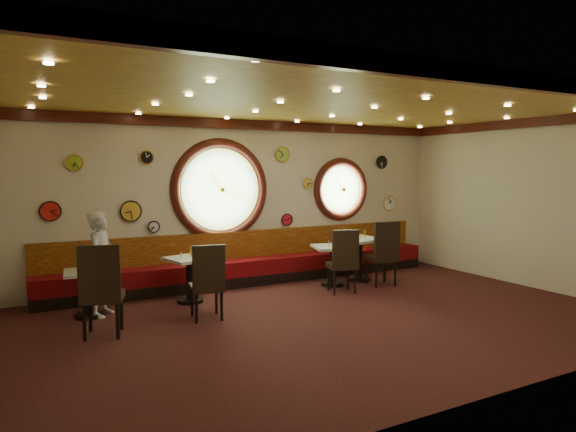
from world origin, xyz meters
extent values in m
cube|color=black|center=(0.00, 0.00, 0.00)|extent=(9.00, 6.00, 0.00)
cube|color=gold|center=(0.00, 0.00, 3.20)|extent=(9.00, 6.00, 0.02)
cube|color=beige|center=(0.00, 3.00, 1.60)|extent=(9.00, 0.02, 3.20)
cube|color=beige|center=(0.00, -3.00, 1.60)|extent=(9.00, 0.02, 3.20)
cube|color=beige|center=(4.50, 0.00, 1.60)|extent=(0.02, 6.00, 3.20)
cube|color=#38100A|center=(0.00, 2.95, 3.11)|extent=(9.00, 0.10, 0.18)
cube|color=#38100A|center=(0.00, -2.95, 3.11)|extent=(9.00, 0.10, 0.18)
cube|color=#38100A|center=(4.45, 0.00, 3.11)|extent=(0.10, 6.00, 0.18)
cube|color=black|center=(0.00, 2.72, 0.10)|extent=(8.00, 0.55, 0.20)
cube|color=#5B070D|center=(0.00, 2.72, 0.35)|extent=(8.00, 0.55, 0.30)
cube|color=#641507|center=(0.00, 2.94, 0.75)|extent=(8.00, 0.10, 0.55)
cylinder|color=#91BF72|center=(-0.60, 3.00, 1.85)|extent=(1.66, 0.02, 1.66)
torus|color=#38100A|center=(-0.60, 2.98, 1.85)|extent=(1.98, 0.18, 1.98)
torus|color=gold|center=(-0.60, 2.95, 1.85)|extent=(1.61, 0.03, 1.61)
cylinder|color=#91BF72|center=(2.20, 3.00, 1.80)|extent=(1.10, 0.02, 1.10)
torus|color=#38100A|center=(2.20, 2.98, 1.80)|extent=(1.38, 0.18, 1.38)
torus|color=gold|center=(2.20, 2.95, 1.80)|extent=(1.09, 0.03, 1.09)
cylinder|color=#99C627|center=(-3.20, 2.96, 2.35)|extent=(0.26, 0.03, 0.26)
cylinder|color=red|center=(-3.60, 2.96, 1.55)|extent=(0.32, 0.03, 0.32)
cylinder|color=gold|center=(-2.30, 2.96, 1.50)|extent=(0.36, 0.03, 0.36)
cylinder|color=black|center=(3.30, 2.96, 2.40)|extent=(0.28, 0.03, 0.28)
cylinder|color=gold|center=(1.35, 2.96, 1.95)|extent=(0.22, 0.03, 0.22)
cylinder|color=red|center=(0.85, 2.96, 1.20)|extent=(0.24, 0.03, 0.24)
cylinder|color=silver|center=(-1.90, 2.96, 1.20)|extent=(0.20, 0.03, 0.20)
cylinder|color=#92C43D|center=(0.75, 2.96, 2.55)|extent=(0.30, 0.03, 0.30)
cylinder|color=black|center=(-2.00, 2.96, 2.45)|extent=(0.24, 0.03, 0.24)
cylinder|color=white|center=(3.55, 2.96, 1.45)|extent=(0.34, 0.03, 0.34)
cylinder|color=black|center=(-3.20, 1.80, 0.03)|extent=(0.41, 0.41, 0.06)
cylinder|color=black|center=(-3.20, 1.80, 0.36)|extent=(0.11, 0.11, 0.66)
cube|color=white|center=(-3.20, 1.80, 0.70)|extent=(0.72, 0.72, 0.05)
cylinder|color=black|center=(-1.57, 1.92, 0.03)|extent=(0.44, 0.44, 0.06)
cylinder|color=black|center=(-1.57, 1.92, 0.38)|extent=(0.12, 0.12, 0.70)
cube|color=white|center=(-1.57, 1.92, 0.74)|extent=(0.83, 0.83, 0.05)
cylinder|color=black|center=(1.24, 1.84, 0.03)|extent=(0.44, 0.44, 0.06)
cylinder|color=black|center=(1.24, 1.84, 0.38)|extent=(0.12, 0.12, 0.70)
cube|color=white|center=(1.24, 1.84, 0.75)|extent=(0.87, 0.87, 0.05)
cylinder|color=black|center=(1.98, 1.97, 0.03)|extent=(0.49, 0.49, 0.07)
cylinder|color=black|center=(1.98, 1.97, 0.42)|extent=(0.13, 0.13, 0.78)
cube|color=white|center=(1.98, 1.97, 0.83)|extent=(0.88, 0.88, 0.06)
cube|color=black|center=(-3.13, 0.80, 0.53)|extent=(0.66, 0.66, 0.09)
cube|color=black|center=(-3.20, 0.58, 0.92)|extent=(0.53, 0.22, 0.69)
cube|color=black|center=(-1.64, 0.88, 0.48)|extent=(0.54, 0.54, 0.08)
cube|color=black|center=(-1.67, 0.68, 0.83)|extent=(0.48, 0.13, 0.62)
cube|color=black|center=(1.09, 1.29, 0.49)|extent=(0.61, 0.61, 0.09)
cube|color=black|center=(1.03, 1.09, 0.85)|extent=(0.49, 0.20, 0.64)
cube|color=black|center=(2.09, 1.42, 0.52)|extent=(0.61, 0.61, 0.09)
cube|color=black|center=(2.05, 1.20, 0.91)|extent=(0.53, 0.16, 0.68)
cylinder|color=silver|center=(-3.25, 1.90, 0.77)|extent=(0.04, 0.04, 0.10)
cylinder|color=silver|center=(-1.71, 1.93, 0.81)|extent=(0.03, 0.03, 0.09)
cylinder|color=#BABBBF|center=(1.21, 1.92, 0.82)|extent=(0.04, 0.04, 0.11)
cylinder|color=silver|center=(1.95, 2.03, 0.91)|extent=(0.04, 0.04, 0.11)
cylinder|color=silver|center=(-3.21, 1.77, 0.77)|extent=(0.03, 0.03, 0.09)
cylinder|color=#B8B8BC|center=(-1.51, 1.89, 0.82)|extent=(0.04, 0.04, 0.10)
cylinder|color=#B9B9BD|center=(1.29, 1.87, 0.82)|extent=(0.03, 0.03, 0.09)
cylinder|color=silver|center=(1.95, 1.90, 0.91)|extent=(0.03, 0.03, 0.09)
cylinder|color=orange|center=(-3.06, 1.88, 0.79)|extent=(0.04, 0.04, 0.14)
cylinder|color=gold|center=(-1.50, 2.03, 0.84)|extent=(0.05, 0.05, 0.15)
cylinder|color=gold|center=(1.36, 1.87, 0.86)|extent=(0.05, 0.05, 0.17)
cylinder|color=gold|center=(2.15, 2.02, 0.93)|extent=(0.05, 0.05, 0.15)
imported|color=silver|center=(-2.99, 1.79, 0.81)|extent=(0.65, 0.71, 1.62)
camera|label=1|loc=(-4.16, -6.35, 2.25)|focal=32.00mm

